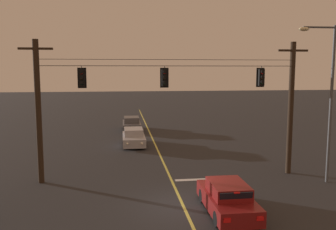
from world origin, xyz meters
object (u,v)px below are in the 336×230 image
object	(u,v)px
traffic_light_centre	(261,77)
car_oncoming_trailing	(132,124)
traffic_light_left_inner	(165,78)
car_waiting_near_lane	(227,199)
car_oncoming_lead	(134,137)
traffic_light_leftmost	(82,78)
street_lamp_corner	(327,91)

from	to	relation	value
traffic_light_centre	car_oncoming_trailing	xyz separation A→B (m)	(-7.08, 16.79, -5.14)
traffic_light_left_inner	car_waiting_near_lane	world-z (taller)	traffic_light_left_inner
traffic_light_centre	car_oncoming_lead	distance (m)	12.85
traffic_light_leftmost	car_waiting_near_lane	distance (m)	10.01
car_oncoming_lead	car_oncoming_trailing	distance (m)	7.42
car_oncoming_lead	street_lamp_corner	distance (m)	15.78
car_oncoming_lead	street_lamp_corner	bearing A→B (deg)	-48.41
traffic_light_leftmost	traffic_light_left_inner	distance (m)	4.56
traffic_light_leftmost	traffic_light_left_inner	size ratio (longest dim) A/B	1.00
traffic_light_centre	car_oncoming_lead	world-z (taller)	traffic_light_centre
street_lamp_corner	traffic_light_centre	bearing A→B (deg)	146.34
car_oncoming_lead	traffic_light_leftmost	bearing A→B (deg)	-108.21
traffic_light_leftmost	street_lamp_corner	bearing A→B (deg)	-8.43
traffic_light_left_inner	car_waiting_near_lane	distance (m)	7.78
street_lamp_corner	traffic_light_left_inner	bearing A→B (deg)	167.22
traffic_light_leftmost	traffic_light_centre	distance (m)	10.21
traffic_light_left_inner	street_lamp_corner	distance (m)	8.82
traffic_light_centre	car_oncoming_lead	xyz separation A→B (m)	(-7.13, 9.38, -5.14)
car_waiting_near_lane	street_lamp_corner	size ratio (longest dim) A/B	0.51
traffic_light_left_inner	street_lamp_corner	bearing A→B (deg)	-12.78
traffic_light_centre	car_oncoming_trailing	distance (m)	18.93
traffic_light_leftmost	street_lamp_corner	world-z (taller)	street_lamp_corner
car_oncoming_trailing	street_lamp_corner	distance (m)	21.70
traffic_light_centre	car_waiting_near_lane	xyz separation A→B (m)	(-3.57, -5.45, -5.14)
car_waiting_near_lane	car_oncoming_lead	size ratio (longest dim) A/B	0.98
traffic_light_left_inner	traffic_light_centre	world-z (taller)	same
traffic_light_leftmost	traffic_light_centre	size ratio (longest dim) A/B	1.00
traffic_light_centre	car_oncoming_trailing	world-z (taller)	traffic_light_centre
traffic_light_leftmost	car_oncoming_lead	size ratio (longest dim) A/B	0.28
car_oncoming_trailing	traffic_light_left_inner	bearing A→B (deg)	-85.15
car_oncoming_lead	street_lamp_corner	xyz separation A→B (m)	(10.05, -11.32, 4.45)
traffic_light_left_inner	car_oncoming_lead	distance (m)	10.79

